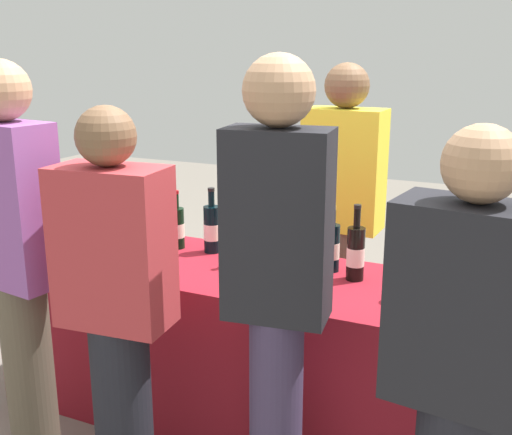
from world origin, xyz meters
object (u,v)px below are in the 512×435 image
at_px(wine_glass_0, 112,233).
at_px(guest_3, 461,380).
at_px(wine_bottle_2, 212,229).
at_px(wine_glass_3, 433,282).
at_px(wine_bottle_3, 249,242).
at_px(guest_2, 277,285).
at_px(wine_bottle_1, 177,227).
at_px(server_pouring, 342,213).
at_px(wine_glass_2, 404,275).
at_px(wine_bottle_6, 356,253).
at_px(guest_0, 17,258).
at_px(wine_glass_1, 316,266).
at_px(wine_bottle_0, 96,221).
at_px(guest_1, 117,306).
at_px(wine_bottle_5, 332,247).
at_px(wine_bottle_4, 269,242).

bearing_deg(wine_glass_0, guest_3, -20.77).
relative_size(wine_bottle_2, wine_glass_3, 2.22).
relative_size(wine_bottle_3, wine_glass_3, 2.14).
height_order(wine_bottle_2, guest_2, guest_2).
height_order(wine_bottle_2, wine_glass_3, wine_bottle_2).
bearing_deg(wine_glass_0, wine_bottle_1, 44.49).
bearing_deg(wine_glass_3, guest_3, -73.94).
relative_size(wine_bottle_3, guest_3, 0.20).
relative_size(wine_glass_0, server_pouring, 0.09).
bearing_deg(guest_2, wine_bottle_1, 132.15).
relative_size(wine_bottle_2, wine_glass_2, 2.15).
bearing_deg(wine_bottle_3, wine_glass_3, -9.47).
height_order(wine_bottle_6, guest_0, guest_0).
height_order(server_pouring, guest_3, server_pouring).
height_order(wine_bottle_3, wine_glass_1, wine_bottle_3).
height_order(wine_bottle_0, server_pouring, server_pouring).
xyz_separation_m(wine_glass_0, server_pouring, (0.92, 0.72, 0.03)).
distance_m(wine_glass_1, guest_1, 0.82).
xyz_separation_m(wine_bottle_3, wine_glass_0, (-0.66, -0.13, -0.00)).
bearing_deg(server_pouring, wine_bottle_3, 67.66).
bearing_deg(server_pouring, wine_bottle_5, 103.46).
relative_size(wine_bottle_2, guest_0, 0.19).
relative_size(wine_bottle_2, server_pouring, 0.19).
relative_size(wine_bottle_1, guest_1, 0.19).
bearing_deg(wine_bottle_2, wine_bottle_1, -175.28).
xyz_separation_m(wine_bottle_6, guest_0, (-1.14, -0.76, 0.05)).
bearing_deg(wine_bottle_3, server_pouring, 66.22).
bearing_deg(guest_0, wine_bottle_4, 53.18).
xyz_separation_m(wine_bottle_5, wine_glass_0, (-1.02, -0.22, -0.00)).
xyz_separation_m(wine_bottle_2, wine_bottle_6, (0.74, -0.08, 0.00)).
xyz_separation_m(wine_bottle_4, wine_bottle_5, (0.27, 0.08, -0.01)).
xyz_separation_m(wine_bottle_0, wine_glass_2, (1.59, -0.13, -0.00)).
xyz_separation_m(wine_bottle_1, wine_glass_1, (0.81, -0.23, -0.01)).
height_order(wine_bottle_6, wine_glass_1, wine_bottle_6).
height_order(wine_bottle_2, wine_bottle_3, wine_bottle_2).
height_order(wine_bottle_6, wine_glass_3, wine_bottle_6).
relative_size(wine_bottle_6, wine_glass_1, 2.35).
xyz_separation_m(wine_bottle_6, wine_glass_3, (0.35, -0.17, -0.02)).
bearing_deg(wine_bottle_5, wine_glass_3, -25.45).
xyz_separation_m(wine_bottle_6, guest_1, (-0.66, -0.78, -0.06)).
xyz_separation_m(wine_glass_1, guest_1, (-0.55, -0.61, -0.04)).
xyz_separation_m(wine_bottle_1, guest_0, (-0.21, -0.82, 0.07)).
height_order(wine_glass_1, wine_glass_3, wine_glass_3).
xyz_separation_m(guest_2, guest_3, (0.62, -0.14, -0.13)).
distance_m(wine_bottle_6, wine_glass_1, 0.21).
relative_size(wine_bottle_6, guest_1, 0.21).
distance_m(wine_bottle_3, wine_glass_3, 0.85).
height_order(wine_bottle_0, wine_bottle_1, wine_bottle_0).
distance_m(wine_bottle_0, guest_3, 2.04).
bearing_deg(wine_glass_3, wine_bottle_5, 154.55).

